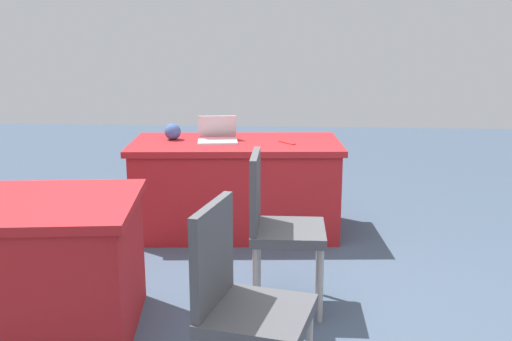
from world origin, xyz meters
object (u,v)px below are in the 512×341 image
object	(u,v)px
table_foreground	(236,186)
table_mid_left	(4,268)
chair_tucked_left	(241,298)
laptop_silver	(218,137)
yarn_ball	(173,132)
chair_near_front	(277,220)
scissors_red	(287,143)

from	to	relation	value
table_foreground	table_mid_left	xyz separation A→B (m)	(1.10, 1.82, 0.00)
table_foreground	chair_tucked_left	size ratio (longest dim) A/B	1.86
laptop_silver	yarn_ball	distance (m)	0.39
table_mid_left	chair_near_front	size ratio (longest dim) A/B	1.63
yarn_ball	scissors_red	xyz separation A→B (m)	(-0.96, 0.09, -0.06)
chair_near_front	table_mid_left	bearing A→B (deg)	-74.45
yarn_ball	scissors_red	bearing A→B (deg)	174.60
table_mid_left	yarn_ball	bearing A→B (deg)	-106.86
chair_tucked_left	scissors_red	bearing A→B (deg)	-170.85
chair_tucked_left	table_foreground	bearing A→B (deg)	-160.84
chair_near_front	yarn_ball	bearing A→B (deg)	-147.86
chair_near_front	table_foreground	bearing A→B (deg)	-165.01
table_foreground	chair_near_front	distance (m)	1.46
yarn_ball	scissors_red	distance (m)	0.96
table_mid_left	laptop_silver	xyz separation A→B (m)	(-0.95, -1.80, 0.42)
chair_near_front	laptop_silver	world-z (taller)	laptop_silver
scissors_red	chair_tucked_left	bearing A→B (deg)	-42.98
chair_tucked_left	table_mid_left	bearing A→B (deg)	-101.29
chair_tucked_left	laptop_silver	distance (m)	2.47
laptop_silver	yarn_ball	bearing A→B (deg)	-16.87
table_mid_left	yarn_ball	distance (m)	2.00
chair_near_front	scissors_red	bearing A→B (deg)	177.97
table_foreground	yarn_ball	world-z (taller)	yarn_ball
table_foreground	table_mid_left	distance (m)	2.13
table_foreground	table_mid_left	world-z (taller)	same
chair_near_front	laptop_silver	size ratio (longest dim) A/B	2.72
table_foreground	laptop_silver	bearing A→B (deg)	7.93
laptop_silver	yarn_ball	xyz separation A→B (m)	(0.39, -0.06, 0.03)
table_mid_left	chair_tucked_left	distance (m)	1.51
chair_tucked_left	yarn_ball	size ratio (longest dim) A/B	7.03
yarn_ball	scissors_red	size ratio (longest dim) A/B	0.76
chair_near_front	chair_tucked_left	bearing A→B (deg)	-6.75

